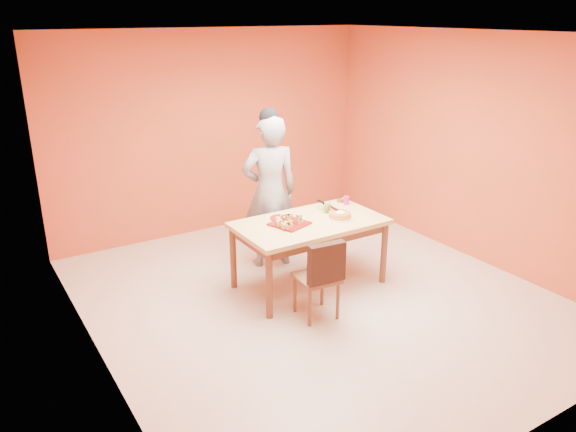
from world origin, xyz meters
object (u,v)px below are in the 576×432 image
magenta_glass (346,200)px  checker_tin (340,201)px  dining_chair (318,276)px  dining_table (310,229)px  egg_ornament (328,207)px  sponge_cake (340,215)px  red_dinner_plate (281,218)px  pastry_platter (289,224)px  person (270,192)px

magenta_glass → checker_tin: magenta_glass is taller
dining_chair → dining_table: bearing=68.5°
egg_ornament → magenta_glass: bearing=28.8°
sponge_cake → dining_chair: bearing=-141.5°
checker_tin → dining_table: bearing=-152.8°
checker_tin → sponge_cake: bearing=-128.0°
red_dinner_plate → magenta_glass: size_ratio=2.40×
dining_table → pastry_platter: (-0.24, 0.03, 0.10)m
dining_table → egg_ornament: size_ratio=12.71×
dining_table → person: person is taller
person → pastry_platter: person is taller
person → sponge_cake: bearing=130.1°
person → checker_tin: size_ratio=20.41×
red_dinner_plate → checker_tin: checker_tin is taller
dining_chair → red_dinner_plate: 0.92m
dining_table → sponge_cake: sponge_cake is taller
sponge_cake → red_dinner_plate: bearing=148.6°
checker_tin → egg_ornament: bearing=-147.4°
dining_chair → pastry_platter: dining_chair is taller
sponge_cake → checker_tin: sponge_cake is taller
dining_table → red_dinner_plate: size_ratio=6.95×
red_dinner_plate → egg_ornament: 0.57m
dining_chair → red_dinner_plate: bearing=89.6°
person → sponge_cake: person is taller
dining_table → magenta_glass: magenta_glass is taller
dining_chair → pastry_platter: (0.08, 0.65, 0.33)m
red_dinner_plate → magenta_glass: (0.91, 0.01, 0.04)m
red_dinner_plate → magenta_glass: magenta_glass is taller
egg_ornament → magenta_glass: (0.35, 0.12, -0.01)m
pastry_platter → egg_ornament: size_ratio=2.75×
dining_table → checker_tin: (0.68, 0.35, 0.11)m
magenta_glass → checker_tin: bearing=90.0°
magenta_glass → checker_tin: 0.12m
pastry_platter → magenta_glass: 0.95m
dining_chair → egg_ornament: egg_ornament is taller
dining_table → dining_chair: bearing=-117.5°
dining_chair → egg_ornament: bearing=54.9°
egg_ornament → checker_tin: size_ratio=1.42×
person → red_dinner_plate: (-0.15, -0.49, -0.14)m
red_dinner_plate → sponge_cake: sponge_cake is taller
red_dinner_plate → magenta_glass: bearing=0.4°
person → red_dinner_plate: bearing=87.0°
magenta_glass → checker_tin: size_ratio=1.08×
dining_chair → magenta_glass: magenta_glass is taller
person → red_dinner_plate: size_ratio=7.85×
dining_chair → pastry_platter: 0.73m
person → red_dinner_plate: person is taller
person → egg_ornament: bearing=137.9°
dining_chair → person: size_ratio=0.47×
dining_table → sponge_cake: 0.37m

